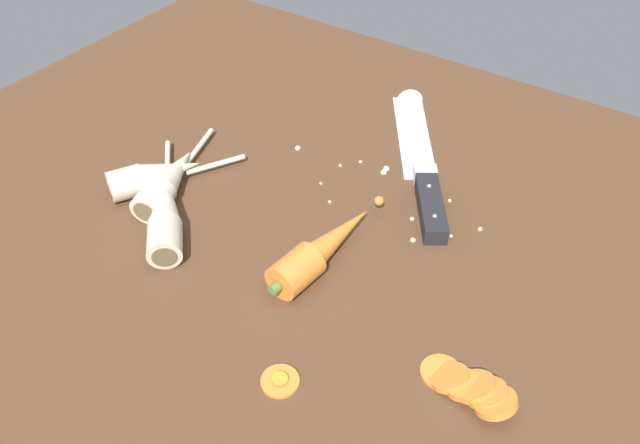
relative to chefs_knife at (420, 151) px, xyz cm
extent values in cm
cube|color=brown|center=(-2.78, -18.36, -2.65)|extent=(120.00, 90.00, 4.00)
cube|color=silver|center=(-2.32, 3.52, -0.40)|extent=(14.69, 19.12, 0.50)
cone|color=silver|center=(-8.49, 12.86, -0.40)|extent=(4.96, 4.69, 3.96)
cube|color=silver|center=(3.19, -4.83, 0.45)|extent=(3.56, 3.29, 2.20)
cube|color=#232328|center=(6.77, -10.26, 0.45)|extent=(8.40, 10.72, 2.20)
sphere|color=silver|center=(5.23, -7.92, 1.55)|extent=(0.50, 0.50, 0.50)
sphere|color=silver|center=(8.31, -12.59, 1.55)|extent=(0.50, 0.50, 0.50)
cylinder|color=orange|center=(-0.22, -28.89, 1.45)|extent=(4.75, 5.80, 4.20)
cone|color=orange|center=(0.47, -22.47, 1.45)|extent=(5.35, 13.25, 3.99)
sphere|color=orange|center=(1.41, -13.74, 1.45)|extent=(1.20, 1.20, 1.20)
cylinder|color=#5B7F3D|center=(-0.58, -32.16, 1.45)|extent=(1.30, 1.12, 1.20)
cylinder|color=beige|center=(-26.70, -28.45, 1.35)|extent=(5.57, 5.65, 4.00)
cone|color=beige|center=(-23.78, -23.39, 1.35)|extent=(7.03, 8.38, 3.80)
cylinder|color=beige|center=(-20.78, -18.20, 0.45)|extent=(4.66, 7.36, 0.70)
cylinder|color=brown|center=(-27.75, -30.27, 1.35)|extent=(2.57, 1.66, 2.80)
cylinder|color=beige|center=(-21.54, -28.87, 1.35)|extent=(5.15, 5.48, 4.00)
cone|color=beige|center=(-23.38, -22.89, 1.35)|extent=(5.99, 8.77, 3.80)
cylinder|color=beige|center=(-25.26, -16.76, 0.45)|extent=(3.22, 8.49, 0.70)
cylinder|color=brown|center=(-20.88, -31.02, 1.35)|extent=(2.76, 1.11, 2.80)
cylinder|color=beige|center=(-15.45, -33.20, 1.35)|extent=(6.65, 6.71, 4.00)
cone|color=beige|center=(-20.65, -27.69, 1.35)|extent=(9.41, 9.66, 3.80)
cylinder|color=beige|center=(-25.97, -22.04, 0.45)|extent=(7.70, 8.11, 0.70)
cylinder|color=brown|center=(-13.58, -35.18, 1.35)|extent=(2.24, 2.14, 2.80)
cylinder|color=orange|center=(18.12, -30.44, -0.30)|extent=(4.08, 4.08, 0.70)
cylinder|color=orange|center=(19.15, -30.83, -0.06)|extent=(3.89, 3.87, 2.34)
cylinder|color=orange|center=(20.64, -31.00, 0.19)|extent=(3.79, 3.73, 1.84)
cylinder|color=orange|center=(21.54, -30.79, 0.43)|extent=(4.12, 4.14, 2.61)
cylinder|color=orange|center=(22.80, -30.99, 0.68)|extent=(4.05, 4.04, 2.38)
cylinder|color=orange|center=(23.87, -31.59, 0.92)|extent=(4.11, 4.11, 2.51)
cylinder|color=orange|center=(5.82, -39.96, -0.30)|extent=(3.76, 3.76, 0.70)
cylinder|color=#FF9E2B|center=(5.82, -39.96, -0.03)|extent=(1.58, 1.58, 0.16)
sphere|color=silver|center=(-4.78, -15.21, -0.44)|extent=(0.43, 0.43, 0.43)
sphere|color=silver|center=(7.93, -13.44, -0.44)|extent=(0.42, 0.42, 0.42)
sphere|color=silver|center=(2.78, -5.34, -0.43)|extent=(0.45, 0.45, 0.45)
sphere|color=silver|center=(5.60, -8.13, -0.32)|extent=(0.66, 0.66, 0.66)
sphere|color=silver|center=(7.70, -6.56, -0.40)|extent=(0.50, 0.50, 0.50)
sphere|color=silver|center=(-7.75, -12.76, -0.44)|extent=(0.42, 0.42, 0.42)
sphere|color=silver|center=(7.21, -15.52, -0.31)|extent=(0.68, 0.68, 0.68)
sphere|color=silver|center=(-2.09, -6.21, -0.23)|extent=(0.85, 0.85, 0.85)
sphere|color=silver|center=(5.37, -12.25, -0.36)|extent=(0.57, 0.57, 0.57)
sphere|color=silver|center=(-7.72, -8.14, -0.42)|extent=(0.46, 0.46, 0.46)
sphere|color=silver|center=(5.44, -6.55, -0.44)|extent=(0.42, 0.42, 0.42)
sphere|color=silver|center=(-5.86, -5.92, -0.42)|extent=(0.47, 0.47, 0.47)
sphere|color=silver|center=(13.03, -9.31, -0.36)|extent=(0.59, 0.59, 0.59)
sphere|color=silver|center=(-2.19, -5.30, -0.22)|extent=(0.86, 0.86, 0.86)
sphere|color=silver|center=(10.65, -12.36, -0.45)|extent=(0.41, 0.41, 0.41)
sphere|color=silver|center=(-14.65, -8.30, -0.36)|extent=(0.59, 0.59, 0.59)
sphere|color=silver|center=(-14.76, -8.09, -0.27)|extent=(0.77, 0.77, 0.77)
camera|label=1|loc=(28.33, -66.60, 51.96)|focal=35.89mm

